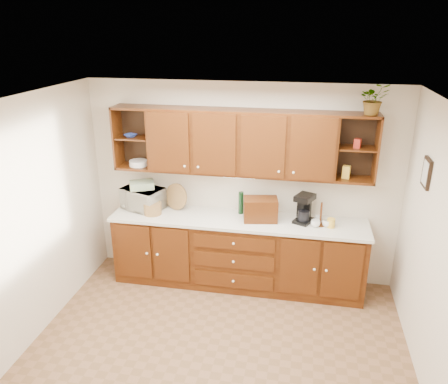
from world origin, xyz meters
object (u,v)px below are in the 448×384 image
at_px(bread_box, 260,209).
at_px(potted_plant, 374,99).
at_px(coffee_maker, 304,209).
at_px(microwave, 143,198).

xyz_separation_m(bread_box, potted_plant, (1.20, 0.09, 1.38)).
bearing_deg(potted_plant, coffee_maker, -177.45).
relative_size(microwave, coffee_maker, 1.45).
height_order(coffee_maker, potted_plant, potted_plant).
distance_m(bread_box, potted_plant, 1.83).
distance_m(microwave, coffee_maker, 2.10).
bearing_deg(coffee_maker, microwave, -155.46).
xyz_separation_m(coffee_maker, potted_plant, (0.67, 0.03, 1.35)).
distance_m(bread_box, coffee_maker, 0.54).
bearing_deg(microwave, coffee_maker, 19.19).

